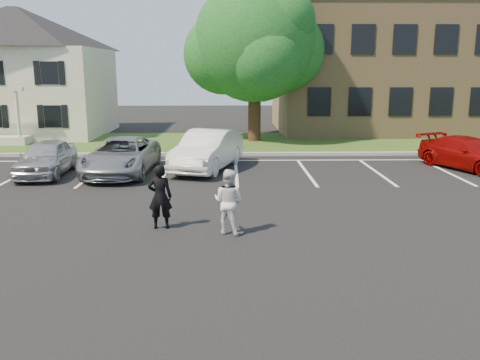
# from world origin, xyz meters

# --- Properties ---
(ground_plane) EXTENTS (90.00, 90.00, 0.00)m
(ground_plane) POSITION_xyz_m (0.00, 0.00, 0.00)
(ground_plane) COLOR black
(ground_plane) RESTS_ON ground
(curb) EXTENTS (40.00, 0.30, 0.15)m
(curb) POSITION_xyz_m (0.00, 12.00, 0.07)
(curb) COLOR gray
(curb) RESTS_ON ground
(grass_strip) EXTENTS (44.00, 8.00, 0.08)m
(grass_strip) POSITION_xyz_m (0.00, 16.00, 0.04)
(grass_strip) COLOR #2C4E17
(grass_strip) RESTS_ON ground
(stall_lines) EXTENTS (34.00, 5.36, 0.01)m
(stall_lines) POSITION_xyz_m (1.40, 8.95, 0.01)
(stall_lines) COLOR silver
(stall_lines) RESTS_ON ground
(house) EXTENTS (10.30, 9.22, 7.60)m
(house) POSITION_xyz_m (-13.00, 19.97, 3.83)
(house) COLOR beige
(house) RESTS_ON ground
(office_building) EXTENTS (22.40, 10.40, 8.30)m
(office_building) POSITION_xyz_m (14.00, 21.99, 4.16)
(office_building) COLOR #9C7E52
(office_building) RESTS_ON ground
(tree) EXTENTS (7.80, 7.20, 8.80)m
(tree) POSITION_xyz_m (1.22, 16.71, 5.35)
(tree) COLOR black
(tree) RESTS_ON ground
(man_black_suit) EXTENTS (0.63, 0.43, 1.68)m
(man_black_suit) POSITION_xyz_m (-2.05, 0.92, 0.84)
(man_black_suit) COLOR black
(man_black_suit) RESTS_ON ground
(man_white_shirt) EXTENTS (0.99, 0.92, 1.64)m
(man_white_shirt) POSITION_xyz_m (-0.30, 0.48, 0.82)
(man_white_shirt) COLOR white
(man_white_shirt) RESTS_ON ground
(car_silver_west) EXTENTS (1.76, 4.08, 1.37)m
(car_silver_west) POSITION_xyz_m (-7.32, 7.70, 0.69)
(car_silver_west) COLOR #BBBBC1
(car_silver_west) RESTS_ON ground
(car_silver_minivan) EXTENTS (2.59, 5.18, 1.41)m
(car_silver_minivan) POSITION_xyz_m (-4.48, 7.90, 0.70)
(car_silver_minivan) COLOR #979A9F
(car_silver_minivan) RESTS_ON ground
(car_white_sedan) EXTENTS (3.02, 5.11, 1.59)m
(car_white_sedan) POSITION_xyz_m (-1.16, 8.69, 0.80)
(car_white_sedan) COLOR silver
(car_white_sedan) RESTS_ON ground
(car_red_compact) EXTENTS (3.44, 4.83, 1.30)m
(car_red_compact) POSITION_xyz_m (9.49, 8.51, 0.65)
(car_red_compact) COLOR #900806
(car_red_compact) RESTS_ON ground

